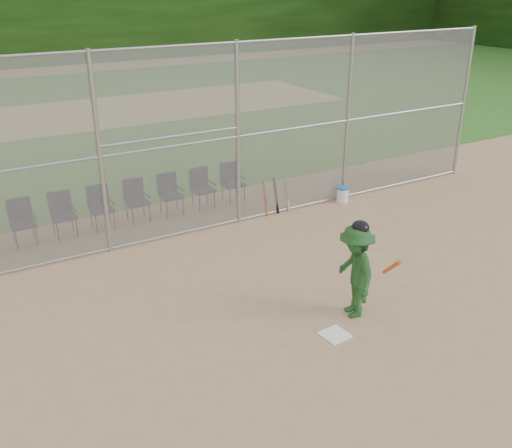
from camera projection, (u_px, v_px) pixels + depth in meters
ground at (339, 347)px, 8.65m from camera, size 100.00×100.00×0.00m
grass_strip at (62, 116)px, 22.91m from camera, size 100.00×100.00×0.00m
dirt_patch_far at (62, 116)px, 22.91m from camera, size 24.00×24.00×0.00m
backstop_fence at (195, 139)px, 11.79m from camera, size 16.09×0.09×4.00m
home_plate at (335, 335)px, 8.93m from camera, size 0.43×0.43×0.02m
batter_at_plate at (355, 270)px, 9.19m from camera, size 1.02×1.31×1.68m
water_cooler at (343, 194)px, 14.16m from camera, size 0.31×0.31×0.39m
spare_bats at (276, 196)px, 13.45m from camera, size 0.66×0.30×0.84m
chair_1 at (23, 223)px, 11.79m from camera, size 0.54×0.52×0.96m
chair_2 at (64, 215)px, 12.17m from camera, size 0.54×0.52×0.96m
chair_3 at (102, 208)px, 12.54m from camera, size 0.54×0.52×0.96m
chair_4 at (137, 201)px, 12.92m from camera, size 0.54×0.52×0.96m
chair_5 at (171, 195)px, 13.30m from camera, size 0.54×0.52×0.96m
chair_6 at (203, 189)px, 13.68m from camera, size 0.54×0.52×0.96m
chair_7 at (233, 183)px, 14.06m from camera, size 0.54×0.52×0.96m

